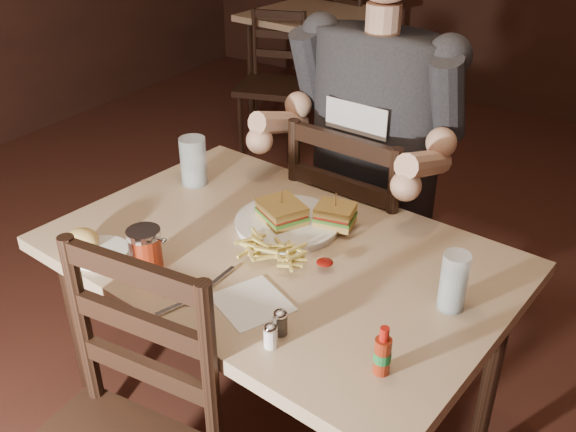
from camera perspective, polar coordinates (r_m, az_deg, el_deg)
The scene contains 23 objects.
room_shell at distance 1.47m, azimuth 2.44°, elevation 17.68°, with size 7.00×7.00×7.00m.
main_table at distance 1.78m, azimuth -0.87°, elevation -5.16°, with size 1.30×0.94×0.77m.
bg_table at distance 4.44m, azimuth 2.60°, elevation 16.48°, with size 0.87×0.87×0.77m.
chair_far at distance 2.30m, azimuth 7.17°, elevation -2.39°, with size 0.45×0.49×0.97m, color black, non-canonical shape.
bg_chair_far at distance 4.96m, azimuth 5.87°, elevation 15.29°, with size 0.43×0.47×0.94m, color black, non-canonical shape.
bg_chair_near at distance 4.06m, azimuth -1.48°, elevation 11.46°, with size 0.39×0.43×0.85m, color black, non-canonical shape.
diner at distance 2.03m, azimuth 7.34°, elevation 9.87°, with size 0.60×0.47×1.04m, color #2D2E32, non-canonical shape.
dinner_plate at distance 1.83m, azimuth -0.01°, elevation -0.70°, with size 0.29×0.29×0.02m, color white.
sandwich_left at distance 1.80m, azimuth -0.55°, elevation 0.96°, with size 0.13×0.11×0.11m, color #B99541, non-canonical shape.
sandwich_right at distance 1.79m, azimuth 4.23°, elevation 0.55°, with size 0.10×0.09×0.09m, color #B99541, non-canonical shape.
fries_pile at distance 1.67m, azimuth -1.46°, elevation -2.97°, with size 0.23×0.16×0.04m, color #EBD359, non-canonical shape.
ketchup_dollop at distance 1.64m, azimuth 3.29°, elevation -4.14°, with size 0.04×0.04×0.01m, color maroon.
glass_left at distance 2.06m, azimuth -8.40°, elevation 4.85°, with size 0.08×0.08×0.16m, color silver.
glass_right at distance 1.53m, azimuth 14.51°, elevation -5.67°, with size 0.06×0.06×0.15m, color silver.
hot_sauce at distance 1.34m, azimuth 8.43°, elevation -11.72°, with size 0.04×0.04×0.12m, color maroon, non-canonical shape.
salt_shaker at distance 1.40m, azimuth -1.55°, elevation -10.61°, with size 0.03×0.03×0.06m, color white, non-canonical shape.
pepper_shaker at distance 1.43m, azimuth -0.69°, elevation -9.47°, with size 0.03×0.03×0.06m, color #38332D, non-canonical shape.
syrup_dispenser at distance 1.67m, azimuth -12.57°, elevation -2.89°, with size 0.09×0.09×0.11m, color maroon, non-canonical shape.
napkin at distance 1.54m, azimuth -3.23°, elevation -7.71°, with size 0.17×0.16×0.00m, color white.
knife at distance 1.60m, azimuth -6.88°, elevation -6.10°, with size 0.01×0.19×0.00m, color silver.
fork at distance 1.55m, azimuth -9.21°, elevation -7.60°, with size 0.01×0.15×0.00m, color silver.
side_plate at distance 1.77m, azimuth -16.35°, elevation -3.25°, with size 0.15×0.15×0.01m, color white.
bread_roll at distance 1.79m, azimuth -17.77°, elevation -1.95°, with size 0.09×0.08×0.05m, color tan.
Camera 1 is at (0.72, -1.24, 1.71)m, focal length 40.00 mm.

